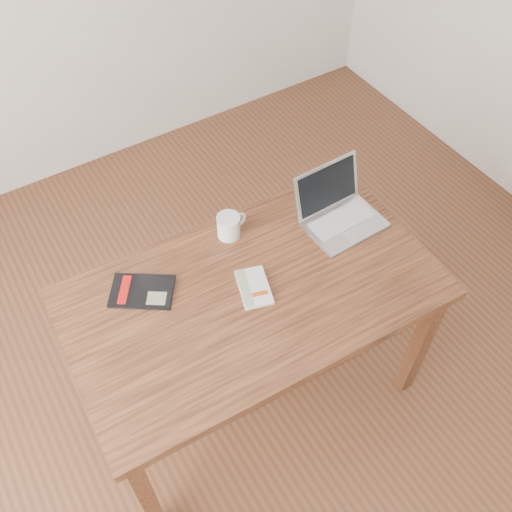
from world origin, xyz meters
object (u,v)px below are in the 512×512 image
white_guidebook (254,287)px  coffee_mug (229,225)px  desk (253,305)px  laptop (338,211)px  black_guidebook (142,291)px

white_guidebook → coffee_mug: 0.28m
desk → laptop: bearing=17.3°
black_guidebook → laptop: size_ratio=0.88×
desk → laptop: laptop is taller
desk → white_guidebook: (0.01, 0.01, 0.10)m
black_guidebook → coffee_mug: bearing=-45.3°
black_guidebook → laptop: (0.80, -0.08, 0.04)m
white_guidebook → black_guidebook: white_guidebook is taller
white_guidebook → desk: bearing=-123.6°
laptop → coffee_mug: size_ratio=2.35×
desk → black_guidebook: 0.40m
black_guidebook → coffee_mug: size_ratio=2.07×
desk → coffee_mug: size_ratio=10.57×
black_guidebook → laptop: 0.81m
black_guidebook → laptop: bearing=-61.3°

